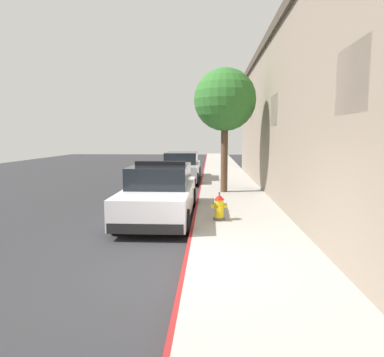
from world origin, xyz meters
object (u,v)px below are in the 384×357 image
street_tree (225,101)px  parked_car_silver_ahead (182,167)px  police_cruiser (160,193)px  fire_hydrant (219,207)px

street_tree → parked_car_silver_ahead: bearing=115.9°
parked_car_silver_ahead → police_cruiser: bearing=-89.5°
police_cruiser → parked_car_silver_ahead: 8.40m
police_cruiser → parked_car_silver_ahead: bearing=90.5°
fire_hydrant → street_tree: (0.32, 4.81, 3.34)m
police_cruiser → fire_hydrant: 1.90m
parked_car_silver_ahead → fire_hydrant: size_ratio=6.37×
fire_hydrant → parked_car_silver_ahead: bearing=101.1°
police_cruiser → street_tree: (2.04, 4.05, 3.08)m
fire_hydrant → street_tree: street_tree is taller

